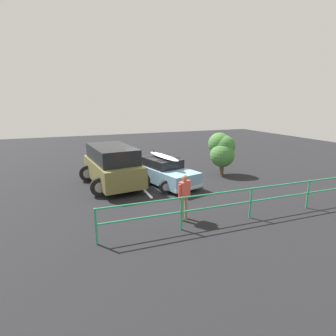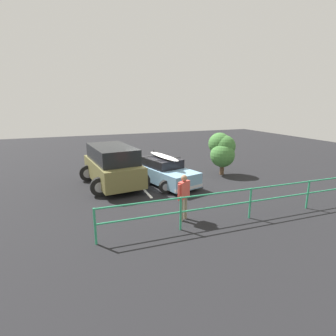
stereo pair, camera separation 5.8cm
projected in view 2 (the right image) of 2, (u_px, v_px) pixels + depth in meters
ground_plane at (156, 184)px, 13.38m from camera, size 44.00×44.00×0.02m
parking_stripe at (141, 186)px, 12.99m from camera, size 0.12×3.67×0.00m
sedan_car at (163, 171)px, 13.29m from camera, size 2.79×4.32×1.58m
suv_car at (112, 165)px, 12.94m from camera, size 3.09×4.63×1.97m
person_bystander at (184, 193)px, 9.03m from camera, size 0.56×0.40×1.64m
railing_fence at (251, 198)px, 9.21m from camera, size 10.70×0.35×1.13m
bush_near_left at (222, 149)px, 14.77m from camera, size 1.52×1.72×2.38m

